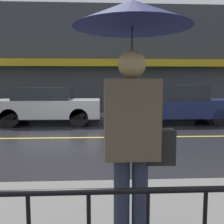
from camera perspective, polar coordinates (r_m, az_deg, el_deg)
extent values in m
plane|color=black|center=(7.87, -8.11, -5.58)|extent=(80.00, 80.00, 0.00)
cube|color=#60605E|center=(12.47, -6.21, -0.87)|extent=(28.00, 1.77, 0.13)
cube|color=gold|center=(7.87, -8.11, -5.55)|extent=(25.20, 0.12, 0.01)
cube|color=#383D42|center=(13.46, -6.10, 11.13)|extent=(28.00, 0.30, 5.51)
cube|color=#B79319|center=(13.02, -6.19, 10.60)|extent=(16.80, 0.55, 0.35)
cylinder|color=#23283D|center=(2.41, 2.11, -19.56)|extent=(0.14, 0.14, 0.84)
cylinder|color=#23283D|center=(2.43, 6.05, -19.38)|extent=(0.14, 0.14, 0.84)
cube|color=brown|center=(2.20, 4.24, -1.50)|extent=(0.46, 0.27, 0.67)
sphere|color=tan|center=(2.19, 4.34, 10.25)|extent=(0.23, 0.23, 0.23)
cylinder|color=#262628|center=(2.18, 4.32, 8.24)|extent=(0.02, 0.02, 0.75)
cone|color=#191E4C|center=(2.25, 4.43, 20.57)|extent=(0.96, 0.96, 0.22)
cube|color=black|center=(2.29, 10.48, -7.47)|extent=(0.24, 0.12, 0.30)
cube|color=#B2B5BA|center=(10.61, -13.72, 0.82)|extent=(4.05, 1.75, 0.68)
cube|color=#1E2328|center=(10.61, -14.66, 3.90)|extent=(2.10, 1.61, 0.47)
cylinder|color=black|center=(11.24, -6.66, -0.22)|extent=(0.69, 0.22, 0.69)
cylinder|color=black|center=(9.73, -7.23, -1.23)|extent=(0.69, 0.22, 0.69)
cylinder|color=black|center=(11.68, -19.05, -0.28)|extent=(0.69, 0.22, 0.69)
cylinder|color=black|center=(10.22, -21.40, -1.25)|extent=(0.69, 0.22, 0.69)
cube|color=#19234C|center=(10.92, 14.29, 0.90)|extent=(4.29, 1.85, 0.69)
cube|color=#1E2328|center=(10.83, 13.51, 4.19)|extent=(2.23, 1.70, 0.56)
cylinder|color=black|center=(12.16, 19.10, -0.11)|extent=(0.66, 0.22, 0.66)
cylinder|color=black|center=(10.68, 22.37, -1.08)|extent=(0.66, 0.22, 0.66)
cylinder|color=black|center=(11.43, 6.67, -0.20)|extent=(0.66, 0.22, 0.66)
cylinder|color=black|center=(9.84, 8.25, -1.26)|extent=(0.66, 0.22, 0.66)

